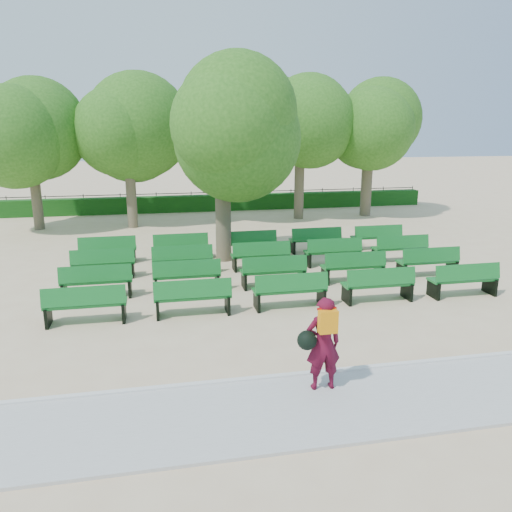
{
  "coord_description": "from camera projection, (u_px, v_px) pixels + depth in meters",
  "views": [
    {
      "loc": [
        -3.02,
        -14.71,
        4.74
      ],
      "look_at": [
        -0.26,
        -1.0,
        1.1
      ],
      "focal_mm": 35.0,
      "sensor_mm": 36.0,
      "label": 1
    }
  ],
  "objects": [
    {
      "name": "curb",
      "position": [
        322.0,
        373.0,
        9.79
      ],
      "size": [
        30.0,
        0.12,
        0.1
      ],
      "primitive_type": "cube",
      "color": "silver",
      "rests_on": "ground"
    },
    {
      "name": "bench_array",
      "position": [
        265.0,
        274.0,
        16.17
      ],
      "size": [
        2.01,
        0.75,
        1.25
      ],
      "rotation": [
        0.0,
        0.0,
        0.07
      ],
      "color": "#126A24",
      "rests_on": "ground"
    },
    {
      "name": "ground",
      "position": [
        258.0,
        281.0,
        15.73
      ],
      "size": [
        120.0,
        120.0,
        0.0
      ],
      "primitive_type": "plane",
      "color": "#D1B38A"
    },
    {
      "name": "tree_among",
      "position": [
        222.0,
        135.0,
        17.15
      ],
      "size": [
        4.42,
        4.42,
        6.47
      ],
      "color": "brown",
      "rests_on": "ground"
    },
    {
      "name": "paving",
      "position": [
        343.0,
        405.0,
        8.7
      ],
      "size": [
        30.0,
        2.2,
        0.06
      ],
      "primitive_type": "cube",
      "color": "#B5B4B0",
      "rests_on": "ground"
    },
    {
      "name": "hedge",
      "position": [
        209.0,
        203.0,
        28.9
      ],
      "size": [
        26.0,
        0.7,
        0.9
      ],
      "primitive_type": "cube",
      "color": "#154B14",
      "rests_on": "ground"
    },
    {
      "name": "tree_line",
      "position": [
        218.0,
        223.0,
        25.22
      ],
      "size": [
        21.8,
        6.8,
        7.04
      ],
      "primitive_type": null,
      "color": "#326C1D",
      "rests_on": "ground"
    },
    {
      "name": "person",
      "position": [
        322.0,
        342.0,
        8.97
      ],
      "size": [
        0.83,
        0.5,
        1.76
      ],
      "rotation": [
        0.0,
        0.0,
        3.12
      ],
      "color": "#4F0B1F",
      "rests_on": "ground"
    },
    {
      "name": "fence",
      "position": [
        209.0,
        210.0,
        29.39
      ],
      "size": [
        26.0,
        0.1,
        1.02
      ],
      "primitive_type": null,
      "color": "black",
      "rests_on": "ground"
    }
  ]
}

